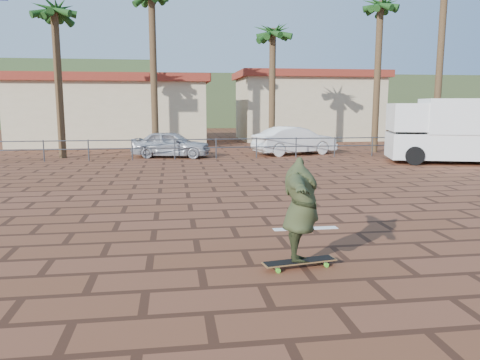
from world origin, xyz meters
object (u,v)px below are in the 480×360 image
at_px(longboard, 299,262).
at_px(car_silver, 171,144).
at_px(car_white, 295,141).
at_px(campervan, 454,129).
at_px(skateboarder, 301,210).

distance_m(longboard, car_silver, 16.67).
distance_m(longboard, car_white, 17.50).
xyz_separation_m(longboard, car_silver, (-2.09, 16.53, 0.56)).
relative_size(campervan, car_white, 1.34).
height_order(skateboarder, car_white, skateboarder).
bearing_deg(campervan, car_silver, 177.97).
distance_m(campervan, car_white, 7.67).
height_order(longboard, car_silver, car_silver).
bearing_deg(campervan, skateboarder, -114.39).
relative_size(skateboarder, campervan, 0.35).
height_order(skateboarder, car_silver, skateboarder).
bearing_deg(skateboarder, car_white, -4.32).
distance_m(skateboarder, campervan, 16.32).
relative_size(skateboarder, car_white, 0.47).
relative_size(car_silver, car_white, 0.87).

